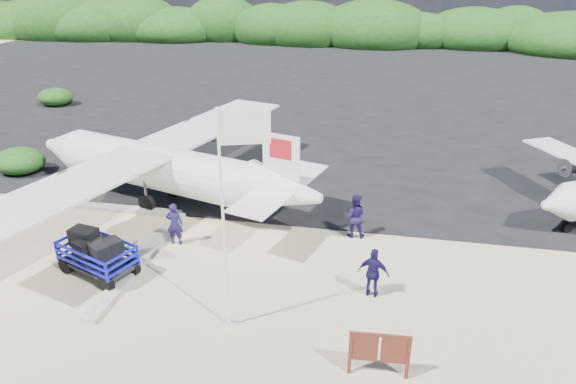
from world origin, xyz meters
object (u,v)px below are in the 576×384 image
at_px(crew_c, 374,273).
at_px(aircraft_small, 238,83).
at_px(crew_b, 355,216).
at_px(crew_a, 175,224).
at_px(flagpole, 229,325).
at_px(baggage_cart, 101,274).
at_px(signboard, 377,375).

bearing_deg(crew_c, aircraft_small, -55.73).
bearing_deg(crew_b, crew_a, 12.99).
bearing_deg(flagpole, baggage_cart, 161.11).
bearing_deg(crew_c, flagpole, 39.85).
distance_m(flagpole, aircraft_small, 32.26).
bearing_deg(aircraft_small, crew_a, 73.95).
height_order(flagpole, crew_c, flagpole).
bearing_deg(aircraft_small, signboard, 84.45).
bearing_deg(flagpole, crew_b, 62.41).
relative_size(baggage_cart, aircraft_small, 0.33).
relative_size(baggage_cart, crew_c, 1.66).
distance_m(flagpole, crew_c, 4.62).
relative_size(crew_b, aircraft_small, 0.21).
distance_m(signboard, crew_a, 9.23).
height_order(baggage_cart, aircraft_small, aircraft_small).
distance_m(crew_c, aircraft_small, 31.51).
bearing_deg(crew_a, crew_c, 159.96).
bearing_deg(baggage_cart, crew_a, 75.56).
height_order(crew_c, aircraft_small, crew_c).
xyz_separation_m(flagpole, crew_c, (3.96, 2.23, 0.83)).
relative_size(baggage_cart, signboard, 1.70).
xyz_separation_m(baggage_cart, signboard, (9.26, -2.89, 0.00)).
xyz_separation_m(baggage_cart, crew_c, (8.97, 0.51, 0.83)).
height_order(crew_b, crew_c, crew_b).
distance_m(crew_b, crew_c, 3.80).
bearing_deg(crew_c, crew_a, -4.01).
height_order(flagpole, signboard, flagpole).
bearing_deg(signboard, crew_a, 141.69).
distance_m(crew_a, aircraft_small, 27.51).
bearing_deg(baggage_cart, signboard, 4.05).
relative_size(signboard, crew_a, 0.99).
xyz_separation_m(baggage_cart, flagpole, (5.01, -1.72, 0.00)).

